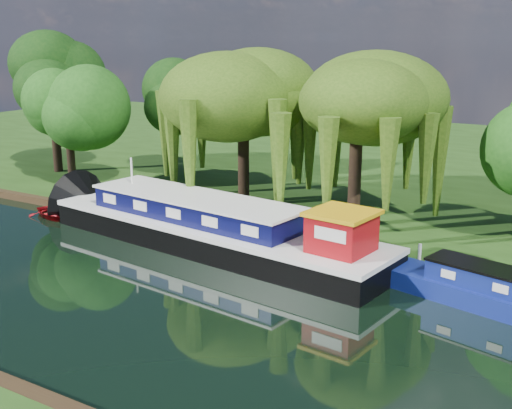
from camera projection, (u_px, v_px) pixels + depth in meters
The scene contains 11 objects.
ground at pixel (148, 295), 27.08m from camera, with size 120.00×120.00×0.00m, color black.
far_bank at pixel (407, 161), 55.18m from camera, with size 120.00×52.00×0.45m, color #1C3B10.
dutch_barge at pixel (214, 228), 32.95m from camera, with size 20.32×6.80×4.21m.
red_dinghy at pixel (55, 217), 38.82m from camera, with size 2.43×3.40×0.70m, color maroon.
willow_left at pixel (243, 98), 38.92m from camera, with size 7.53×7.53×9.02m.
willow_right at pixel (357, 112), 33.98m from camera, with size 7.04×7.04×8.58m.
tree_far_left at pixel (67, 107), 43.85m from camera, with size 4.99×4.99×8.05m.
tree_far_back at pixel (52, 84), 48.29m from camera, with size 5.69×5.69×9.58m.
tree_far_mid at pixel (189, 103), 47.17m from camera, with size 4.83×4.83×7.90m.
lamppost at pixel (280, 191), 34.92m from camera, with size 0.36×0.36×2.56m.
mooring_posts at pixel (244, 224), 34.05m from camera, with size 19.16×0.16×1.00m.
Camera 1 is at (16.95, -19.24, 10.56)m, focal length 45.00 mm.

